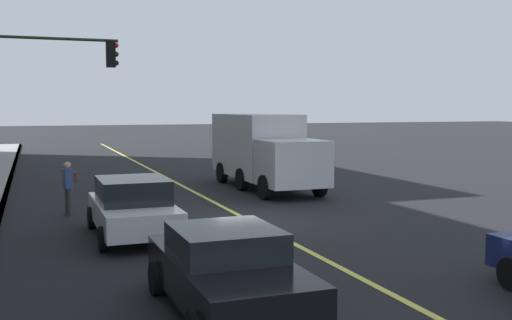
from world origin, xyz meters
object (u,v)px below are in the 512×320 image
car_black (226,270)px  traffic_light_mast (39,85)px  car_white (133,207)px  truck_white (263,149)px  pedestrian_with_backpack (68,184)px

car_black → traffic_light_mast: 12.80m
car_black → car_white: 6.40m
truck_white → traffic_light_mast: size_ratio=1.30×
car_black → truck_white: 15.30m
car_white → pedestrian_with_backpack: (3.90, 1.36, 0.19)m
car_black → truck_white: size_ratio=0.55×
car_white → truck_white: bearing=-40.6°
truck_white → pedestrian_with_backpack: truck_white is taller
car_white → traffic_light_mast: size_ratio=0.74×
pedestrian_with_backpack → car_black: bearing=-169.8°
truck_white → car_white: bearing=139.4°
truck_white → traffic_light_mast: (-1.94, 8.63, 2.44)m
car_white → pedestrian_with_backpack: bearing=19.2°
car_black → traffic_light_mast: traffic_light_mast is taller
truck_white → pedestrian_with_backpack: size_ratio=4.62×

